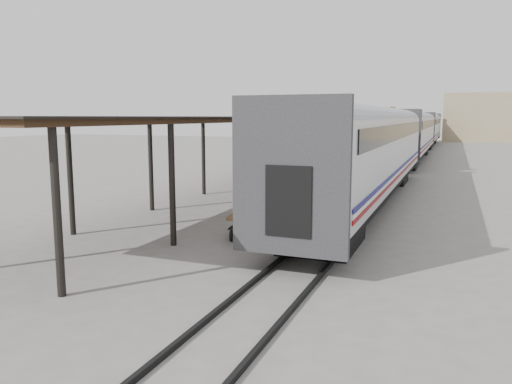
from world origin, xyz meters
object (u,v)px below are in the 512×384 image
at_px(baggage_cart, 253,217).
at_px(porter, 253,191).
at_px(luggage_tug, 307,166).
at_px(pedestrian, 277,167).

bearing_deg(baggage_cart, porter, -76.59).
xyz_separation_m(luggage_tug, porter, (3.93, -20.51, 1.15)).
relative_size(luggage_tug, porter, 0.93).
height_order(baggage_cart, pedestrian, pedestrian).
distance_m(baggage_cart, luggage_tug, 20.20).
height_order(porter, pedestrian, porter).
relative_size(porter, pedestrian, 0.88).
height_order(baggage_cart, luggage_tug, luggage_tug).
height_order(luggage_tug, pedestrian, pedestrian).
bearing_deg(pedestrian, baggage_cart, 100.36).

